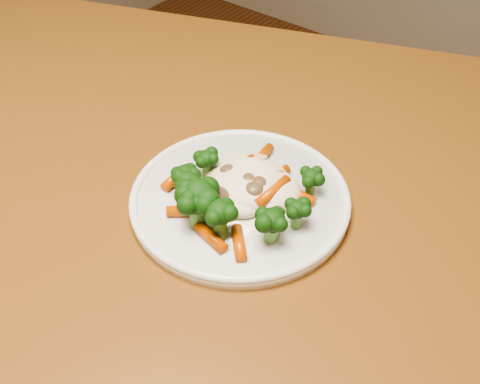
% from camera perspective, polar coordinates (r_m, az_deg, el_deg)
% --- Properties ---
extents(dining_table, '(1.52, 1.27, 0.75)m').
position_cam_1_polar(dining_table, '(0.73, 3.76, -7.66)').
color(dining_table, brown).
rests_on(dining_table, ground).
extents(plate, '(0.25, 0.25, 0.01)m').
position_cam_1_polar(plate, '(0.67, -0.00, -0.86)').
color(plate, white).
rests_on(plate, dining_table).
extents(meal, '(0.17, 0.18, 0.05)m').
position_cam_1_polar(meal, '(0.65, -0.85, -0.05)').
color(meal, '#F9EAC7').
rests_on(meal, plate).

